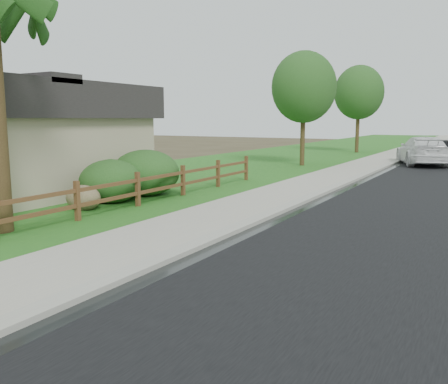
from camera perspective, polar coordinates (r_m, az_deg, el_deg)
The scene contains 13 objects.
curb at distance 38.84m, azimuth 21.91°, elevation 4.28°, with size 0.40×90.00×0.12m, color gray.
wet_gutter at distance 38.80m, azimuth 22.42°, elevation 4.19°, with size 0.50×90.00×0.00m, color black.
sidewalk at distance 39.04m, azimuth 20.02°, elevation 4.39°, with size 2.20×90.00×0.10m, color #9D9A89.
grass_strip at distance 39.41m, azimuth 17.29°, elevation 4.53°, with size 1.60×90.00×0.06m, color #164F17.
lawn_near at distance 40.84m, azimuth 10.14°, elevation 4.91°, with size 9.00×90.00×0.04m, color #164F17.
ranch_fence at distance 13.65m, azimuth -13.58°, elevation -0.14°, with size 0.12×16.92×1.10m.
white_suv at distance 30.29m, azimuth 22.77°, elevation 4.62°, with size 2.30×5.66×1.64m, color white.
boulder at distance 14.55m, azimuth -16.57°, elevation -0.68°, with size 1.13×0.85×0.76m, color brown.
shrub_b at distance 15.58m, azimuth -13.44°, elevation 1.25°, with size 2.00×2.00×1.40m, color #1F4418.
shrub_c at distance 17.44m, azimuth -14.84°, elevation 1.97°, with size 1.93×1.93×1.39m, color #1F4418.
shrub_d at distance 16.80m, azimuth -9.42°, elevation 2.29°, with size 2.38×2.38×1.62m, color #1F4418.
tree_near_left at distance 27.60m, azimuth 9.58°, elevation 12.32°, with size 3.64×3.64×6.45m.
tree_mid_left at distance 39.37m, azimuth 15.93°, elevation 11.43°, with size 3.83×3.83×6.85m.
Camera 1 is at (5.68, -3.39, 2.67)m, focal length 38.00 mm.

